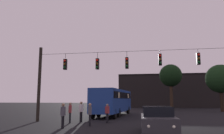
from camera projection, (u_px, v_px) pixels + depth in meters
ground_plane at (137, 113)px, 30.41m from camera, size 168.00×168.00×0.00m
overhead_signal_span at (128, 75)px, 18.25m from camera, size 16.21×0.44×6.59m
city_bus at (113, 100)px, 25.79m from camera, size 3.27×11.15×3.00m
car_near_right at (157, 119)px, 12.26m from camera, size 1.95×4.39×1.52m
pedestrian_crossing_left at (81, 110)px, 18.60m from camera, size 0.34×0.42×1.72m
pedestrian_crossing_center at (90, 113)px, 15.86m from camera, size 0.30×0.40×1.64m
pedestrian_crossing_right at (70, 111)px, 17.80m from camera, size 0.33×0.41×1.66m
pedestrian_near_bus at (63, 114)px, 14.59m from camera, size 0.26×0.37×1.65m
pedestrian_trailing at (107, 112)px, 17.91m from camera, size 0.32×0.41×1.54m
corner_building at (168, 91)px, 54.75m from camera, size 23.29×11.61×7.75m
tree_left_silhouette at (171, 76)px, 39.26m from camera, size 4.02×4.02×8.17m
tree_behind_building at (220, 79)px, 34.19m from camera, size 4.45×4.45×7.34m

